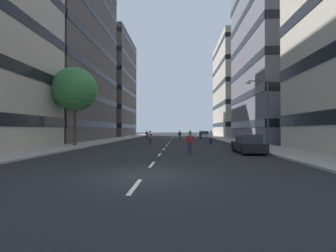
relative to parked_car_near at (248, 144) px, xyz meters
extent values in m
plane|color=black|center=(-7.12, 22.28, -0.70)|extent=(190.57, 190.57, 0.00)
cube|color=#9E9991|center=(-17.42, 26.25, -0.63)|extent=(3.94, 87.34, 0.14)
cube|color=#9E9991|center=(3.17, 26.25, -0.63)|extent=(3.94, 87.34, 0.14)
cube|color=silver|center=(-7.12, -11.49, -0.70)|extent=(0.16, 2.20, 0.01)
cube|color=silver|center=(-7.12, -6.49, -0.70)|extent=(0.16, 2.20, 0.01)
cube|color=silver|center=(-7.12, -1.49, -0.70)|extent=(0.16, 2.20, 0.01)
cube|color=silver|center=(-7.12, 3.51, -0.70)|extent=(0.16, 2.20, 0.01)
cube|color=silver|center=(-7.12, 8.51, -0.70)|extent=(0.16, 2.20, 0.01)
cube|color=silver|center=(-7.12, 13.51, -0.70)|extent=(0.16, 2.20, 0.01)
cube|color=silver|center=(-7.12, 18.51, -0.70)|extent=(0.16, 2.20, 0.01)
cube|color=silver|center=(-7.12, 23.51, -0.70)|extent=(0.16, 2.20, 0.01)
cube|color=silver|center=(-7.12, 28.51, -0.70)|extent=(0.16, 2.20, 0.01)
cube|color=silver|center=(-7.12, 33.51, -0.70)|extent=(0.16, 2.20, 0.01)
cube|color=silver|center=(-7.12, 38.51, -0.70)|extent=(0.16, 2.20, 0.01)
cube|color=silver|center=(-7.12, 43.51, -0.70)|extent=(0.16, 2.20, 0.01)
cube|color=silver|center=(-7.12, 48.51, -0.70)|extent=(0.16, 2.20, 0.01)
cube|color=silver|center=(-7.12, 53.51, -0.70)|extent=(0.16, 2.20, 0.01)
cube|color=silver|center=(-7.12, 58.51, -0.70)|extent=(0.16, 2.20, 0.01)
cube|color=#4C4744|center=(-27.40, 19.95, 15.11)|extent=(16.03, 22.71, 31.61)
cube|color=black|center=(-27.40, 19.95, 2.01)|extent=(16.15, 22.83, 1.10)
cube|color=black|center=(-27.40, 19.95, 6.53)|extent=(16.15, 22.83, 1.10)
cube|color=black|center=(-27.40, 19.95, 11.04)|extent=(16.15, 22.83, 1.10)
cube|color=black|center=(-27.40, 19.95, 15.56)|extent=(16.15, 22.83, 1.10)
cube|color=black|center=(-27.40, 19.95, 20.08)|extent=(16.15, 22.83, 1.10)
cube|color=#4C4744|center=(-27.40, 45.62, 13.26)|extent=(16.03, 19.15, 27.91)
cube|color=black|center=(-27.40, 45.62, 2.09)|extent=(16.15, 19.27, 1.10)
cube|color=black|center=(-27.40, 45.62, 6.74)|extent=(16.15, 19.27, 1.10)
cube|color=black|center=(-27.40, 45.62, 11.39)|extent=(16.15, 19.27, 1.10)
cube|color=black|center=(-27.40, 45.62, 16.05)|extent=(16.15, 19.27, 1.10)
cube|color=black|center=(-27.40, 45.62, 20.70)|extent=(16.15, 19.27, 1.10)
cube|color=black|center=(-27.40, 45.62, 25.35)|extent=(16.15, 19.27, 1.10)
cube|color=slate|center=(13.16, 19.95, 17.54)|extent=(16.03, 19.09, 36.48)
cube|color=black|center=(13.16, 19.95, 2.04)|extent=(16.15, 19.21, 1.10)
cube|color=black|center=(13.16, 19.95, 6.60)|extent=(16.15, 19.21, 1.10)
cube|color=black|center=(13.16, 19.95, 11.16)|extent=(16.15, 19.21, 1.10)
cube|color=black|center=(13.16, 19.95, 15.72)|extent=(16.15, 19.21, 1.10)
cube|color=black|center=(13.16, 19.95, 20.28)|extent=(16.15, 19.21, 1.10)
cube|color=#BCB29E|center=(13.16, 45.62, 12.36)|extent=(16.03, 20.40, 26.12)
cube|color=black|center=(13.16, 45.62, 2.43)|extent=(16.15, 20.52, 1.10)
cube|color=black|center=(13.16, 45.62, 7.66)|extent=(16.15, 20.52, 1.10)
cube|color=black|center=(13.16, 45.62, 12.88)|extent=(16.15, 20.52, 1.10)
cube|color=black|center=(13.16, 45.62, 18.11)|extent=(16.15, 20.52, 1.10)
cube|color=black|center=(13.16, 45.62, 23.33)|extent=(16.15, 20.52, 1.10)
cube|color=black|center=(0.00, 0.04, -0.17)|extent=(1.80, 4.40, 0.70)
cube|color=#2D3338|center=(0.00, -0.11, 0.50)|extent=(1.60, 2.10, 0.64)
cylinder|color=black|center=(-0.80, 1.49, -0.38)|extent=(0.22, 0.64, 0.64)
cylinder|color=black|center=(0.80, 1.49, -0.38)|extent=(0.22, 0.64, 0.64)
cylinder|color=black|center=(-0.80, -1.41, -0.38)|extent=(0.22, 0.64, 0.64)
cylinder|color=black|center=(0.80, -1.41, -0.38)|extent=(0.22, 0.64, 0.64)
cube|color=silver|center=(0.00, 33.16, -0.17)|extent=(1.80, 4.40, 0.70)
cube|color=#2D3338|center=(0.00, 33.01, 0.50)|extent=(1.60, 2.10, 0.64)
cylinder|color=black|center=(-0.80, 34.61, -0.38)|extent=(0.22, 0.64, 0.64)
cylinder|color=black|center=(0.80, 34.61, -0.38)|extent=(0.22, 0.64, 0.64)
cylinder|color=black|center=(-0.80, 31.71, -0.38)|extent=(0.22, 0.64, 0.64)
cylinder|color=black|center=(0.80, 31.71, -0.38)|extent=(0.22, 0.64, 0.64)
cylinder|color=#4C3823|center=(-17.42, 6.58, 1.75)|extent=(0.36, 0.36, 4.62)
sphere|color=#387A3D|center=(-17.42, 6.58, 5.79)|extent=(4.94, 4.94, 4.94)
cylinder|color=#3F3F44|center=(2.78, 3.17, 2.69)|extent=(0.16, 0.16, 6.50)
cylinder|color=#3F3F44|center=(1.88, 3.17, 5.84)|extent=(1.80, 0.10, 0.10)
ellipsoid|color=silver|center=(0.98, 3.17, 5.69)|extent=(0.50, 0.30, 0.24)
cube|color=brown|center=(-4.77, -0.71, -0.62)|extent=(0.39, 0.92, 0.02)
cylinder|color=#D8BF4C|center=(-4.83, -0.40, -0.66)|extent=(0.19, 0.11, 0.07)
cylinder|color=#D8BF4C|center=(-4.70, -1.02, -0.66)|extent=(0.19, 0.11, 0.07)
cylinder|color=#2D334C|center=(-4.85, -0.73, -0.21)|extent=(0.17, 0.17, 0.80)
cylinder|color=#2D334C|center=(-4.68, -0.69, -0.21)|extent=(0.17, 0.17, 0.80)
cube|color=red|center=(-4.77, -0.71, 0.47)|extent=(0.36, 0.26, 0.55)
cylinder|color=red|center=(-4.99, -0.71, 0.44)|extent=(0.14, 0.24, 0.55)
cylinder|color=red|center=(-4.56, -0.61, 0.44)|extent=(0.14, 0.24, 0.55)
sphere|color=#997051|center=(-4.77, -0.69, 0.92)|extent=(0.22, 0.22, 0.22)
sphere|color=black|center=(-4.77, -0.69, 0.97)|extent=(0.21, 0.21, 0.21)
cube|color=#A52626|center=(-4.73, -0.89, 0.50)|extent=(0.29, 0.21, 0.40)
cube|color=brown|center=(-3.46, 25.84, -0.62)|extent=(0.34, 0.92, 0.02)
cylinder|color=#D8BF4C|center=(-3.51, 26.16, -0.66)|extent=(0.19, 0.10, 0.07)
cylinder|color=#D8BF4C|center=(-3.40, 25.53, -0.66)|extent=(0.19, 0.10, 0.07)
cylinder|color=black|center=(-3.54, 25.83, -0.21)|extent=(0.16, 0.16, 0.80)
cylinder|color=black|center=(-3.37, 25.86, -0.21)|extent=(0.16, 0.16, 0.80)
cube|color=white|center=(-3.46, 25.84, 0.47)|extent=(0.35, 0.25, 0.55)
cylinder|color=white|center=(-3.68, 25.85, 0.44)|extent=(0.13, 0.24, 0.55)
cylinder|color=white|center=(-3.25, 25.93, 0.44)|extent=(0.13, 0.24, 0.55)
sphere|color=tan|center=(-3.46, 25.86, 0.92)|extent=(0.22, 0.22, 0.22)
sphere|color=black|center=(-3.46, 25.86, 0.97)|extent=(0.21, 0.21, 0.21)
cube|color=#4C8C4C|center=(-3.43, 25.66, 0.50)|extent=(0.28, 0.20, 0.40)
cube|color=brown|center=(-1.76, 9.32, -0.62)|extent=(0.30, 0.92, 0.02)
cylinder|color=#D8BF4C|center=(-1.72, 9.64, -0.66)|extent=(0.19, 0.09, 0.07)
cylinder|color=#D8BF4C|center=(-1.79, 9.00, -0.66)|extent=(0.19, 0.09, 0.07)
cylinder|color=black|center=(-1.84, 9.33, -0.21)|extent=(0.15, 0.15, 0.80)
cylinder|color=black|center=(-1.67, 9.31, -0.21)|extent=(0.15, 0.15, 0.80)
cube|color=white|center=(-1.76, 9.32, 0.47)|extent=(0.34, 0.23, 0.55)
cylinder|color=white|center=(-1.97, 9.40, 0.44)|extent=(0.11, 0.24, 0.55)
cylinder|color=white|center=(-1.53, 9.35, 0.44)|extent=(0.11, 0.24, 0.55)
sphere|color=#997051|center=(-1.75, 9.34, 0.92)|extent=(0.22, 0.22, 0.22)
sphere|color=black|center=(-1.75, 9.34, 0.97)|extent=(0.21, 0.21, 0.21)
cube|color=brown|center=(-5.51, 22.35, -0.62)|extent=(0.33, 0.92, 0.02)
cylinder|color=#D8BF4C|center=(-5.47, 22.67, -0.66)|extent=(0.19, 0.10, 0.07)
cylinder|color=#D8BF4C|center=(-5.56, 22.04, -0.66)|extent=(0.19, 0.10, 0.07)
cylinder|color=#594C47|center=(-5.60, 22.37, -0.21)|extent=(0.16, 0.16, 0.80)
cylinder|color=#594C47|center=(-5.43, 22.34, -0.21)|extent=(0.16, 0.16, 0.80)
cube|color=black|center=(-5.51, 22.35, 0.47)|extent=(0.35, 0.24, 0.55)
cylinder|color=black|center=(-5.73, 22.44, 0.44)|extent=(0.12, 0.24, 0.55)
cylinder|color=black|center=(-5.29, 22.37, 0.44)|extent=(0.12, 0.24, 0.55)
sphere|color=#997051|center=(-5.51, 22.37, 0.92)|extent=(0.22, 0.22, 0.22)
sphere|color=black|center=(-5.51, 22.37, 0.97)|extent=(0.21, 0.21, 0.21)
cube|color=black|center=(-5.54, 22.18, 0.50)|extent=(0.28, 0.20, 0.40)
cube|color=brown|center=(-11.76, 24.75, -0.62)|extent=(0.35, 0.92, 0.02)
cylinder|color=#D8BF4C|center=(-11.71, 25.07, -0.66)|extent=(0.19, 0.10, 0.07)
cylinder|color=#D8BF4C|center=(-11.82, 24.44, -0.66)|extent=(0.19, 0.10, 0.07)
cylinder|color=#2D334C|center=(-11.85, 24.77, -0.21)|extent=(0.16, 0.16, 0.80)
cylinder|color=#2D334C|center=(-11.68, 24.74, -0.21)|extent=(0.16, 0.16, 0.80)
cube|color=red|center=(-11.76, 24.75, 0.47)|extent=(0.35, 0.25, 0.55)
cylinder|color=red|center=(-11.97, 24.84, 0.44)|extent=(0.13, 0.24, 0.55)
cylinder|color=red|center=(-11.54, 24.77, 0.44)|extent=(0.13, 0.24, 0.55)
sphere|color=beige|center=(-11.76, 24.77, 0.92)|extent=(0.22, 0.22, 0.22)
sphere|color=black|center=(-11.76, 24.77, 0.97)|extent=(0.21, 0.21, 0.21)
cube|color=brown|center=(-9.09, 8.36, -0.62)|extent=(0.37, 0.92, 0.02)
cylinder|color=#D8BF4C|center=(-9.03, 8.68, -0.66)|extent=(0.19, 0.10, 0.07)
cylinder|color=#D8BF4C|center=(-9.15, 8.05, -0.66)|extent=(0.19, 0.10, 0.07)
cylinder|color=#2D334C|center=(-9.18, 8.38, -0.21)|extent=(0.16, 0.16, 0.80)
cylinder|color=#2D334C|center=(-9.00, 8.34, -0.21)|extent=(0.16, 0.16, 0.80)
cube|color=orange|center=(-9.09, 8.36, 0.47)|extent=(0.35, 0.26, 0.55)
cylinder|color=orange|center=(-9.30, 8.45, 0.44)|extent=(0.13, 0.24, 0.55)
cylinder|color=orange|center=(-8.86, 8.37, 0.44)|extent=(0.13, 0.24, 0.55)
sphere|color=tan|center=(-9.08, 8.38, 0.92)|extent=(0.22, 0.22, 0.22)
sphere|color=black|center=(-9.08, 8.38, 0.97)|extent=(0.21, 0.21, 0.21)
cube|color=#3F72BF|center=(-9.12, 8.19, 0.50)|extent=(0.29, 0.21, 0.40)
cube|color=brown|center=(-1.89, 22.08, -0.62)|extent=(0.36, 0.92, 0.02)
cylinder|color=#D8BF4C|center=(-1.95, 22.39, -0.66)|extent=(0.19, 0.10, 0.07)
cylinder|color=#D8BF4C|center=(-1.84, 21.76, -0.66)|extent=(0.19, 0.10, 0.07)
cylinder|color=black|center=(-1.98, 22.06, -0.21)|extent=(0.16, 0.16, 0.80)
cylinder|color=black|center=(-1.81, 22.09, -0.21)|extent=(0.16, 0.16, 0.80)
cube|color=blue|center=(-1.89, 22.08, 0.47)|extent=(0.35, 0.26, 0.55)
cylinder|color=blue|center=(-2.12, 22.08, 0.44)|extent=(0.13, 0.24, 0.55)
cylinder|color=blue|center=(-1.69, 22.17, 0.44)|extent=(0.13, 0.24, 0.55)
sphere|color=beige|center=(-1.90, 22.10, 0.92)|extent=(0.22, 0.22, 0.22)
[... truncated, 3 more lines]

